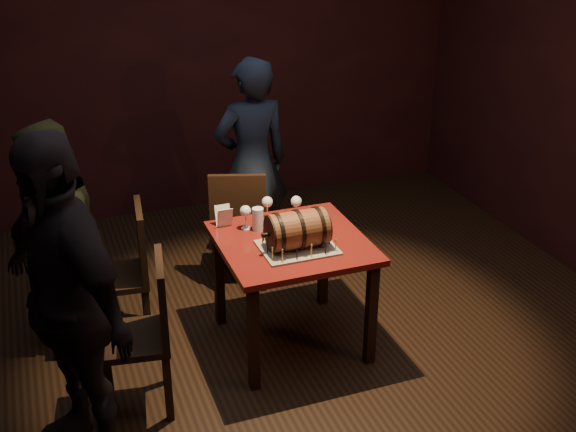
{
  "coord_description": "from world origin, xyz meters",
  "views": [
    {
      "loc": [
        -1.31,
        -3.62,
        2.77
      ],
      "look_at": [
        0.04,
        0.05,
        0.95
      ],
      "focal_mm": 45.0,
      "sensor_mm": 36.0,
      "label": 1
    }
  ],
  "objects_px": {
    "wine_glass_mid": "(267,203)",
    "chair_left_rear": "(128,266)",
    "barrel_cake": "(298,230)",
    "chair_left_front": "(146,327)",
    "wine_glass_left": "(246,212)",
    "chair_back": "(239,222)",
    "person_left_front": "(65,303)",
    "wine_glass_right": "(296,202)",
    "person_back": "(252,163)",
    "pub_table": "(292,256)",
    "person_left_rear": "(54,241)",
    "pint_of_ale": "(258,220)"
  },
  "relations": [
    {
      "from": "wine_glass_left",
      "to": "person_back",
      "type": "bearing_deg",
      "value": 70.16
    },
    {
      "from": "wine_glass_mid",
      "to": "chair_left_rear",
      "type": "distance_m",
      "value": 0.99
    },
    {
      "from": "barrel_cake",
      "to": "wine_glass_left",
      "type": "xyz_separation_m",
      "value": [
        -0.21,
        0.37,
        -0.01
      ]
    },
    {
      "from": "chair_left_front",
      "to": "person_left_rear",
      "type": "height_order",
      "value": "person_left_rear"
    },
    {
      "from": "wine_glass_mid",
      "to": "chair_left_front",
      "type": "distance_m",
      "value": 1.18
    },
    {
      "from": "wine_glass_mid",
      "to": "person_left_rear",
      "type": "xyz_separation_m",
      "value": [
        -1.34,
        0.16,
        -0.11
      ]
    },
    {
      "from": "wine_glass_mid",
      "to": "person_back",
      "type": "bearing_deg",
      "value": 79.12
    },
    {
      "from": "barrel_cake",
      "to": "wine_glass_right",
      "type": "distance_m",
      "value": 0.42
    },
    {
      "from": "wine_glass_right",
      "to": "person_back",
      "type": "bearing_deg",
      "value": 91.06
    },
    {
      "from": "wine_glass_left",
      "to": "wine_glass_right",
      "type": "distance_m",
      "value": 0.36
    },
    {
      "from": "chair_left_front",
      "to": "wine_glass_mid",
      "type": "bearing_deg",
      "value": 34.37
    },
    {
      "from": "barrel_cake",
      "to": "pint_of_ale",
      "type": "relative_size",
      "value": 2.75
    },
    {
      "from": "chair_back",
      "to": "person_left_front",
      "type": "bearing_deg",
      "value": -133.49
    },
    {
      "from": "wine_glass_mid",
      "to": "chair_back",
      "type": "relative_size",
      "value": 0.17
    },
    {
      "from": "wine_glass_left",
      "to": "chair_back",
      "type": "xyz_separation_m",
      "value": [
        0.12,
        0.57,
        -0.35
      ]
    },
    {
      "from": "chair_left_rear",
      "to": "barrel_cake",
      "type": "bearing_deg",
      "value": -29.97
    },
    {
      "from": "barrel_cake",
      "to": "wine_glass_left",
      "type": "bearing_deg",
      "value": 119.9
    },
    {
      "from": "chair_left_rear",
      "to": "wine_glass_left",
      "type": "bearing_deg",
      "value": -13.78
    },
    {
      "from": "person_left_front",
      "to": "person_back",
      "type": "bearing_deg",
      "value": 113.83
    },
    {
      "from": "wine_glass_left",
      "to": "chair_left_rear",
      "type": "distance_m",
      "value": 0.84
    },
    {
      "from": "barrel_cake",
      "to": "chair_left_front",
      "type": "bearing_deg",
      "value": -169.41
    },
    {
      "from": "pint_of_ale",
      "to": "chair_left_rear",
      "type": "distance_m",
      "value": 0.89
    },
    {
      "from": "pub_table",
      "to": "wine_glass_mid",
      "type": "distance_m",
      "value": 0.41
    },
    {
      "from": "pub_table",
      "to": "wine_glass_right",
      "type": "relative_size",
      "value": 5.59
    },
    {
      "from": "person_back",
      "to": "chair_left_front",
      "type": "bearing_deg",
      "value": 49.54
    },
    {
      "from": "chair_left_front",
      "to": "person_back",
      "type": "relative_size",
      "value": 0.57
    },
    {
      "from": "person_left_rear",
      "to": "person_left_front",
      "type": "relative_size",
      "value": 0.84
    },
    {
      "from": "chair_back",
      "to": "person_back",
      "type": "relative_size",
      "value": 0.57
    },
    {
      "from": "chair_back",
      "to": "person_left_rear",
      "type": "bearing_deg",
      "value": -165.6
    },
    {
      "from": "wine_glass_left",
      "to": "pint_of_ale",
      "type": "bearing_deg",
      "value": -31.69
    },
    {
      "from": "chair_back",
      "to": "person_left_rear",
      "type": "height_order",
      "value": "person_left_rear"
    },
    {
      "from": "wine_glass_left",
      "to": "wine_glass_mid",
      "type": "xyz_separation_m",
      "value": [
        0.18,
        0.09,
        -0.0
      ]
    },
    {
      "from": "barrel_cake",
      "to": "person_back",
      "type": "relative_size",
      "value": 0.25
    },
    {
      "from": "barrel_cake",
      "to": "pint_of_ale",
      "type": "height_order",
      "value": "barrel_cake"
    },
    {
      "from": "chair_left_front",
      "to": "person_back",
      "type": "bearing_deg",
      "value": 53.67
    },
    {
      "from": "barrel_cake",
      "to": "person_left_rear",
      "type": "relative_size",
      "value": 0.27
    },
    {
      "from": "pint_of_ale",
      "to": "person_back",
      "type": "xyz_separation_m",
      "value": [
        0.27,
        0.98,
        -0.0
      ]
    },
    {
      "from": "wine_glass_right",
      "to": "person_left_rear",
      "type": "distance_m",
      "value": 1.54
    },
    {
      "from": "chair_back",
      "to": "chair_left_front",
      "type": "distance_m",
      "value": 1.42
    },
    {
      "from": "chair_back",
      "to": "person_back",
      "type": "height_order",
      "value": "person_back"
    },
    {
      "from": "wine_glass_mid",
      "to": "wine_glass_right",
      "type": "bearing_deg",
      "value": -17.45
    },
    {
      "from": "chair_left_rear",
      "to": "person_left_front",
      "type": "relative_size",
      "value": 0.52
    },
    {
      "from": "barrel_cake",
      "to": "person_left_front",
      "type": "distance_m",
      "value": 1.44
    },
    {
      "from": "pint_of_ale",
      "to": "chair_left_front",
      "type": "xyz_separation_m",
      "value": [
        -0.82,
        -0.51,
        -0.3
      ]
    },
    {
      "from": "pub_table",
      "to": "person_left_rear",
      "type": "distance_m",
      "value": 1.48
    },
    {
      "from": "wine_glass_left",
      "to": "wine_glass_right",
      "type": "height_order",
      "value": "same"
    },
    {
      "from": "wine_glass_left",
      "to": "person_back",
      "type": "distance_m",
      "value": 1.0
    },
    {
      "from": "chair_back",
      "to": "chair_left_front",
      "type": "relative_size",
      "value": 1.0
    },
    {
      "from": "chair_left_rear",
      "to": "person_back",
      "type": "xyz_separation_m",
      "value": [
        1.08,
        0.76,
        0.3
      ]
    },
    {
      "from": "wine_glass_left",
      "to": "chair_left_rear",
      "type": "height_order",
      "value": "chair_left_rear"
    }
  ]
}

